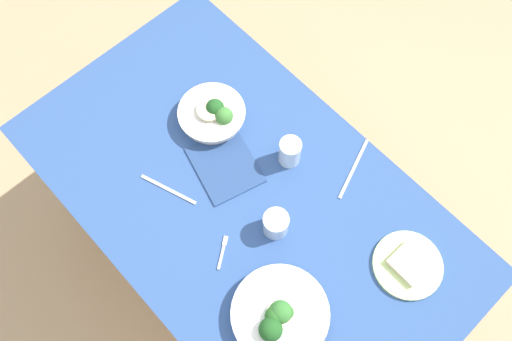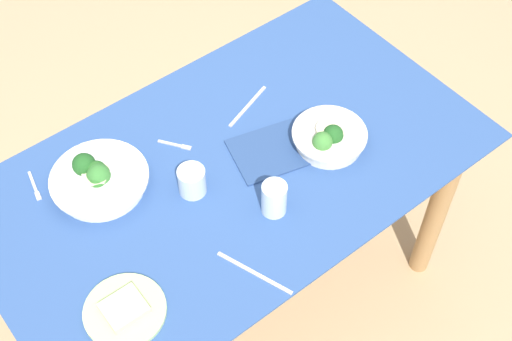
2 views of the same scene
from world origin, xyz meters
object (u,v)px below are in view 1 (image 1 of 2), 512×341
at_px(broccoli_bowl_near, 279,315).
at_px(water_glass_center, 289,151).
at_px(table_knife_left, 169,189).
at_px(table_knife_right, 354,169).
at_px(bread_side_plate, 408,265).
at_px(fork_by_near_bowl, 223,251).
at_px(water_glass_side, 276,224).
at_px(napkin_folded_upper, 225,165).
at_px(broccoli_bowl_far, 213,114).

distance_m(broccoli_bowl_near, water_glass_center, 0.49).
xyz_separation_m(table_knife_left, table_knife_right, (0.34, 0.46, 0.00)).
bearing_deg(bread_side_plate, water_glass_center, -178.65).
bearing_deg(fork_by_near_bowl, table_knife_left, 53.21).
bearing_deg(water_glass_side, broccoli_bowl_near, -41.74).
xyz_separation_m(broccoli_bowl_near, napkin_folded_upper, (-0.44, 0.20, -0.03)).
xyz_separation_m(water_glass_center, fork_by_near_bowl, (0.08, -0.35, -0.05)).
relative_size(water_glass_side, table_knife_left, 0.43).
bearing_deg(fork_by_near_bowl, water_glass_side, -53.86).
xyz_separation_m(broccoli_bowl_near, water_glass_side, (-0.19, 0.17, 0.01)).
relative_size(water_glass_side, napkin_folded_upper, 0.38).
bearing_deg(bread_side_plate, fork_by_near_bowl, -137.71).
bearing_deg(broccoli_bowl_far, fork_by_near_bowl, -37.98).
bearing_deg(napkin_folded_upper, bread_side_plate, 16.15).
xyz_separation_m(broccoli_bowl_far, bread_side_plate, (0.74, 0.09, -0.02)).
relative_size(water_glass_side, table_knife_right, 0.38).
xyz_separation_m(broccoli_bowl_near, water_glass_center, (-0.33, 0.36, 0.02)).
height_order(water_glass_side, napkin_folded_upper, water_glass_side).
bearing_deg(table_knife_right, fork_by_near_bowl, -29.86).
relative_size(broccoli_bowl_far, water_glass_center, 2.14).
distance_m(water_glass_center, fork_by_near_bowl, 0.36).
height_order(bread_side_plate, table_knife_right, bread_side_plate).
distance_m(broccoli_bowl_far, napkin_folded_upper, 0.17).
bearing_deg(table_knife_right, bread_side_plate, 50.61).
bearing_deg(napkin_folded_upper, table_knife_left, -107.56).
height_order(broccoli_bowl_near, water_glass_center, water_glass_center).
xyz_separation_m(water_glass_center, water_glass_side, (0.14, -0.19, -0.01)).
distance_m(broccoli_bowl_far, table_knife_left, 0.28).
height_order(broccoli_bowl_far, broccoli_bowl_near, broccoli_bowl_near).
bearing_deg(bread_side_plate, napkin_folded_upper, -163.85).
height_order(bread_side_plate, table_knife_left, bread_side_plate).
relative_size(broccoli_bowl_near, fork_by_near_bowl, 3.05).
bearing_deg(fork_by_near_bowl, water_glass_center, -22.12).
height_order(water_glass_center, table_knife_left, water_glass_center).
distance_m(table_knife_left, napkin_folded_upper, 0.19).
height_order(broccoli_bowl_far, water_glass_side, broccoli_bowl_far).
distance_m(water_glass_center, table_knife_right, 0.21).
bearing_deg(water_glass_center, water_glass_side, -54.29).
distance_m(bread_side_plate, fork_by_near_bowl, 0.53).
xyz_separation_m(broccoli_bowl_far, water_glass_side, (0.40, -0.11, 0.01)).
xyz_separation_m(water_glass_side, napkin_folded_upper, (-0.25, 0.03, -0.04)).
xyz_separation_m(fork_by_near_bowl, table_knife_right, (0.08, 0.47, -0.00)).
height_order(water_glass_center, water_glass_side, water_glass_center).
distance_m(fork_by_near_bowl, table_knife_right, 0.48).
bearing_deg(broccoli_bowl_far, napkin_folded_upper, -29.45).
xyz_separation_m(water_glass_center, napkin_folded_upper, (-0.12, -0.16, -0.05)).
distance_m(fork_by_near_bowl, table_knife_left, 0.26).
distance_m(bread_side_plate, water_glass_center, 0.48).
bearing_deg(broccoli_bowl_near, water_glass_center, 132.32).
distance_m(water_glass_side, table_knife_left, 0.35).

